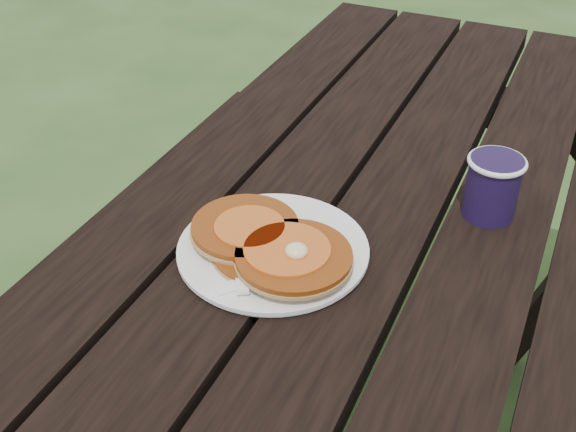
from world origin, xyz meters
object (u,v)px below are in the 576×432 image
at_px(picnic_table, 351,428).
at_px(pancake_stack, 270,245).
at_px(plate, 273,250).
at_px(coffee_cup, 493,183).

xyz_separation_m(picnic_table, pancake_stack, (-0.11, -0.08, 0.41)).
relative_size(plate, pancake_stack, 1.07).
bearing_deg(coffee_cup, picnic_table, -133.25).
distance_m(plate, coffee_cup, 0.32).
height_order(picnic_table, plate, plate).
xyz_separation_m(picnic_table, coffee_cup, (0.13, 0.14, 0.44)).
height_order(pancake_stack, coffee_cup, coffee_cup).
height_order(plate, coffee_cup, coffee_cup).
height_order(picnic_table, coffee_cup, coffee_cup).
relative_size(picnic_table, coffee_cup, 19.56).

